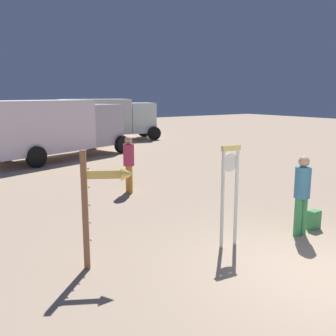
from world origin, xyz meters
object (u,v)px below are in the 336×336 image
object	(u,v)px
standing_clock	(230,186)
person_distant	(129,161)
backpack	(314,220)
box_truck_near	(54,126)
person_near_clock	(302,192)
box_truck_far	(106,117)
arrow_sign	(102,194)

from	to	relation	value
standing_clock	person_distant	world-z (taller)	standing_clock
backpack	box_truck_near	xyz separation A→B (m)	(-1.59, 13.02, 1.34)
person_near_clock	box_truck_far	xyz separation A→B (m)	(4.46, 18.73, 0.55)
arrow_sign	box_truck_far	distance (m)	19.79
person_near_clock	arrow_sign	bearing A→B (deg)	167.36
box_truck_far	standing_clock	bearing A→B (deg)	-108.67
standing_clock	box_truck_near	bearing A→B (deg)	86.76
person_distant	box_truck_far	xyz separation A→B (m)	(5.70, 13.29, 0.54)
standing_clock	box_truck_near	xyz separation A→B (m)	(0.71, 12.62, 0.30)
person_distant	box_truck_near	xyz separation A→B (m)	(0.24, 7.65, 0.57)
standing_clock	box_truck_near	distance (m)	12.65
person_near_clock	person_distant	size ratio (longest dim) A/B	0.99
backpack	standing_clock	bearing A→B (deg)	170.26
arrow_sign	standing_clock	bearing A→B (deg)	-11.06
person_near_clock	backpack	world-z (taller)	person_near_clock
standing_clock	person_near_clock	bearing A→B (deg)	-14.95
standing_clock	backpack	bearing A→B (deg)	-9.74
arrow_sign	person_distant	xyz separation A→B (m)	(3.01, 4.48, -0.37)
person_near_clock	box_truck_far	distance (m)	19.26
standing_clock	arrow_sign	xyz separation A→B (m)	(-2.54, 0.50, 0.11)
person_near_clock	box_truck_near	bearing A→B (deg)	94.36
person_near_clock	person_distant	world-z (taller)	person_distant
standing_clock	box_truck_near	size ratio (longest dim) A/B	0.27
box_truck_near	person_distant	bearing A→B (deg)	-91.80
arrow_sign	backpack	size ratio (longest dim) A/B	4.86
person_near_clock	backpack	distance (m)	0.97
standing_clock	person_distant	bearing A→B (deg)	84.56
backpack	person_distant	distance (m)	5.73
box_truck_near	person_near_clock	bearing A→B (deg)	-85.64
person_distant	box_truck_far	bearing A→B (deg)	66.79
standing_clock	box_truck_far	size ratio (longest dim) A/B	0.30
person_distant	person_near_clock	bearing A→B (deg)	-77.17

